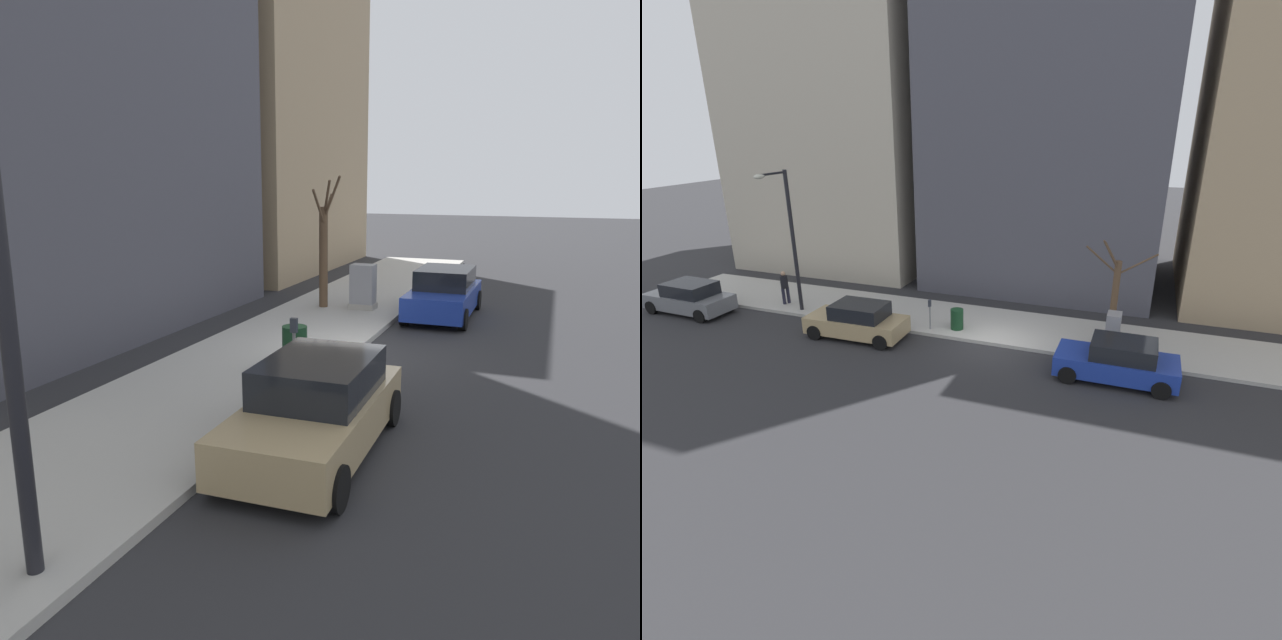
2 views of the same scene
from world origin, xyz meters
TOP-DOWN VIEW (x-y plane):
  - ground_plane at (0.00, 0.00)m, footprint 120.00×120.00m
  - sidewalk at (2.00, 0.00)m, footprint 4.00×36.00m
  - parked_car_blue at (-1.21, -5.05)m, footprint 1.92×4.20m
  - parked_car_tan at (-1.08, 5.59)m, footprint 2.00×4.24m
  - parked_car_grey at (-1.30, 14.72)m, footprint 2.01×4.24m
  - parking_meter at (0.45, 2.91)m, footprint 0.14×0.10m
  - utility_box at (1.30, -4.66)m, footprint 0.83×0.61m
  - streetlamp at (0.28, 9.73)m, footprint 1.97×0.32m
  - bare_tree at (2.58, -4.51)m, footprint 1.10×2.81m
  - trash_bin at (0.90, 1.83)m, footprint 0.56×0.56m
  - pedestrian_near_meter at (1.00, 10.96)m, footprint 0.38×0.36m
  - office_tower_right at (11.27, 12.70)m, footprint 11.54×11.54m

SIDE VIEW (x-z plane):
  - ground_plane at x=0.00m, z-range 0.00..0.00m
  - sidewalk at x=2.00m, z-range 0.00..0.15m
  - trash_bin at x=0.90m, z-range 0.15..1.05m
  - parked_car_blue at x=-1.21m, z-range -0.02..1.50m
  - parked_car_tan at x=-1.08m, z-range -0.02..1.50m
  - parked_car_grey at x=-1.30m, z-range -0.02..1.50m
  - utility_box at x=1.30m, z-range 0.13..1.56m
  - parking_meter at x=0.45m, z-range 0.30..1.65m
  - pedestrian_near_meter at x=1.00m, z-range 0.26..1.92m
  - bare_tree at x=2.58m, z-range -0.10..4.09m
  - streetlamp at x=0.28m, z-range 0.77..7.27m
  - office_tower_right at x=11.27m, z-range 0.00..17.21m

